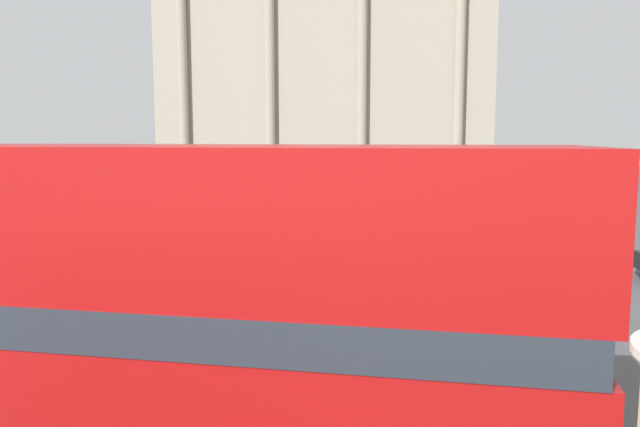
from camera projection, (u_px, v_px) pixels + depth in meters
The scene contains 7 objects.
double_decker_bus at pixel (131, 313), 7.37m from camera, with size 10.22×2.75×4.40m.
plaza_building_left at pixel (329, 63), 60.22m from camera, with size 30.89×14.44×23.14m.
traffic_light_near at pixel (587, 263), 11.72m from camera, with size 0.42×0.24×3.25m.
traffic_light_mid at pixel (275, 205), 19.83m from camera, with size 0.42×0.24×3.58m.
car_maroon at pixel (412, 223), 27.65m from camera, with size 4.20×1.93×1.35m.
pedestrian_black at pixel (621, 235), 22.25m from camera, with size 0.32×0.32×1.77m.
pedestrian_white at pixel (103, 270), 16.63m from camera, with size 0.32×0.32×1.68m.
Camera 1 is at (0.45, -2.45, 4.50)m, focal length 35.00 mm.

